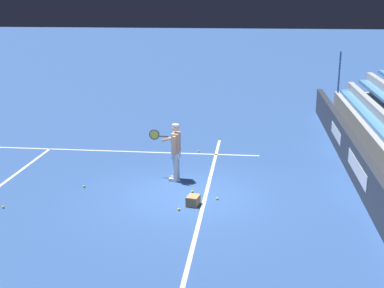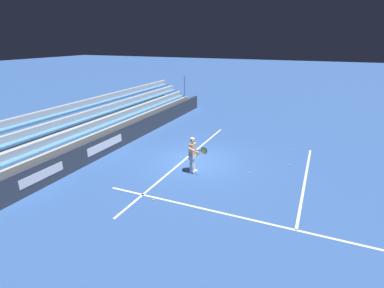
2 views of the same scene
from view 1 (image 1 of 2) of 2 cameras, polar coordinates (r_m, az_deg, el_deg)
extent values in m
plane|color=#2D5193|center=(14.74, -0.52, -5.59)|extent=(160.00, 160.00, 0.00)
cube|color=white|center=(14.69, 1.43, -5.66)|extent=(12.00, 0.10, 0.01)
cube|color=white|center=(19.39, -10.81, -0.66)|extent=(0.10, 12.00, 0.01)
cube|color=#2D333D|center=(14.79, 18.42, -4.09)|extent=(23.47, 0.24, 1.10)
cube|color=silver|center=(15.80, 17.18, -2.52)|extent=(2.80, 0.01, 0.44)
cube|color=silver|center=(19.71, 15.10, 1.15)|extent=(2.20, 0.01, 0.40)
cylinder|color=#4C70B2|center=(25.06, 15.35, 6.14)|extent=(0.08, 0.08, 2.95)
cylinder|color=silver|center=(15.76, -1.78, -2.49)|extent=(0.15, 0.15, 0.88)
cylinder|color=silver|center=(15.97, -1.61, -2.25)|extent=(0.15, 0.15, 0.88)
cube|color=white|center=(15.90, -1.98, -3.83)|extent=(0.13, 0.29, 0.09)
cube|color=white|center=(16.10, -1.81, -3.58)|extent=(0.13, 0.29, 0.09)
cube|color=silver|center=(15.76, -1.70, -1.12)|extent=(0.35, 0.24, 0.20)
cube|color=tan|center=(15.65, -1.71, 0.17)|extent=(0.37, 0.24, 0.58)
sphere|color=tan|center=(15.55, -1.76, 1.71)|extent=(0.21, 0.21, 0.21)
cylinder|color=white|center=(15.53, -1.77, 2.03)|extent=(0.20, 0.20, 0.05)
cylinder|color=tan|center=(15.44, -1.91, -0.20)|extent=(0.09, 0.09, 0.56)
cylinder|color=tan|center=(15.92, -2.23, 0.61)|extent=(0.13, 0.59, 0.24)
cylinder|color=black|center=(15.96, -3.07, 0.83)|extent=(0.05, 0.30, 0.03)
torus|color=black|center=(16.01, -4.05, 1.01)|extent=(0.05, 0.31, 0.31)
cylinder|color=#D6D14C|center=(16.01, -4.05, 1.01)|extent=(0.03, 0.27, 0.27)
cube|color=#A87F51|center=(14.09, 0.12, -6.05)|extent=(0.45, 0.37, 0.26)
sphere|color=#CCE533|center=(15.69, -11.44, -4.46)|extent=(0.07, 0.07, 0.07)
sphere|color=#CCE533|center=(13.79, -1.39, -6.98)|extent=(0.07, 0.07, 0.07)
sphere|color=#CCE533|center=(18.82, 0.71, -0.78)|extent=(0.07, 0.07, 0.07)
sphere|color=#CCE533|center=(14.77, -19.49, -6.35)|extent=(0.07, 0.07, 0.07)
sphere|color=#CCE533|center=(14.99, 0.03, -5.09)|extent=(0.07, 0.07, 0.07)
sphere|color=#CCE533|center=(14.50, 2.72, -5.83)|extent=(0.07, 0.07, 0.07)
camera|label=2|loc=(27.90, -9.20, 16.81)|focal=28.00mm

